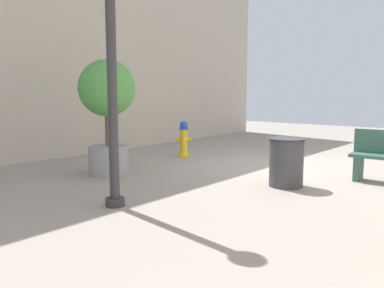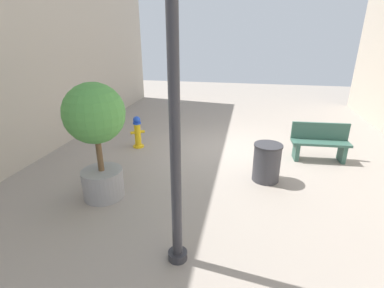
% 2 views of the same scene
% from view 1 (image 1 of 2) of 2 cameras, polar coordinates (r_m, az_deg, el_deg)
% --- Properties ---
extents(ground_plane, '(23.40, 23.40, 0.00)m').
position_cam_1_polar(ground_plane, '(8.96, 12.49, -3.28)').
color(ground_plane, gray).
extents(building_facade_right, '(0.70, 18.00, 7.25)m').
position_cam_1_polar(building_facade_right, '(10.70, -21.68, 17.62)').
color(building_facade_right, '#B2A899').
rests_on(building_facade_right, ground_plane).
extents(fire_hydrant, '(0.38, 0.36, 0.91)m').
position_cam_1_polar(fire_hydrant, '(10.16, -1.18, 0.75)').
color(fire_hydrant, gold).
rests_on(fire_hydrant, ground_plane).
extents(planter_tree, '(1.11, 1.11, 2.27)m').
position_cam_1_polar(planter_tree, '(8.03, -12.03, 5.68)').
color(planter_tree, gray).
rests_on(planter_tree, ground_plane).
extents(street_lamp, '(0.36, 0.36, 4.02)m').
position_cam_1_polar(street_lamp, '(5.79, -11.54, 15.75)').
color(street_lamp, '#2D2D33').
rests_on(street_lamp, ground_plane).
extents(trash_bin, '(0.61, 0.61, 0.84)m').
position_cam_1_polar(trash_bin, '(7.13, 13.32, -2.56)').
color(trash_bin, '#38383D').
rests_on(trash_bin, ground_plane).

